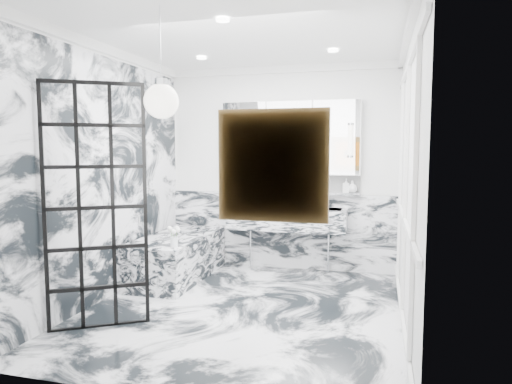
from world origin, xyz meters
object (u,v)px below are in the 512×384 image
(mirror_cabinet, at_px, (290,138))
(bathtub, at_px, (177,257))
(trough_sink, at_px, (287,219))
(crittall_door, at_px, (96,208))

(mirror_cabinet, xyz_separation_m, bathtub, (-1.32, -0.83, -1.54))
(mirror_cabinet, bearing_deg, trough_sink, -90.00)
(trough_sink, bearing_deg, mirror_cabinet, 90.00)
(crittall_door, height_order, bathtub, crittall_door)
(crittall_door, height_order, trough_sink, crittall_door)
(mirror_cabinet, bearing_deg, crittall_door, -117.43)
(crittall_door, distance_m, bathtub, 1.91)
(trough_sink, relative_size, bathtub, 0.97)
(crittall_door, height_order, mirror_cabinet, mirror_cabinet)
(mirror_cabinet, bearing_deg, bathtub, -147.94)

